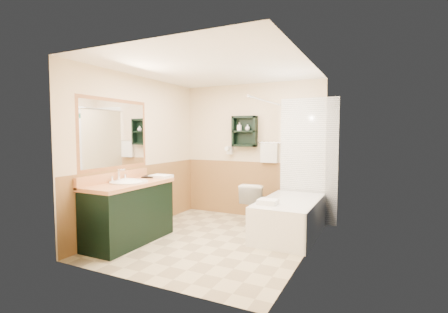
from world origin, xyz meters
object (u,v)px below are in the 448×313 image
Objects in this scene: hair_dryer at (230,150)px; bathtub at (290,218)px; toilet at (256,203)px; vanity at (129,212)px; soap_bottle_b at (248,128)px; soap_bottle_a at (240,129)px; vanity_book at (143,169)px; wall_shelf at (244,131)px.

hair_dryer is 1.78m from bathtub.
hair_dryer is 1.12m from toilet.
toilet is (-0.69, 0.41, 0.07)m from bathtub.
vanity is 12.28× the size of soap_bottle_b.
soap_bottle_a is (0.21, -0.03, 0.40)m from hair_dryer.
vanity_book is at bearing -127.11° from soap_bottle_b.
wall_shelf is at bearing -4.76° from hair_dryer.
vanity_book is at bearing -159.66° from bathtub.
soap_bottle_b is (-0.28, 0.30, 1.27)m from toilet.
soap_bottle_b is (0.16, 0.00, 0.01)m from soap_bottle_a.
wall_shelf is at bearing -44.32° from toilet.
toilet is 1.93m from vanity_book.
toilet is (0.34, -0.31, -1.21)m from wall_shelf.
wall_shelf is at bearing 65.82° from vanity.
hair_dryer reaches higher than bathtub.
vanity reaches higher than toilet.
vanity is 0.76m from vanity_book.
bathtub is (1.92, 1.28, -0.15)m from vanity.
hair_dryer is 0.16× the size of bathtub.
wall_shelf reaches higher than vanity_book.
wall_shelf is at bearing 145.09° from bathtub.
bathtub is at bearing -29.19° from hair_dryer.
vanity is 2.45m from soap_bottle_a.
vanity_book is 1.88m from soap_bottle_a.
toilet is (0.64, -0.33, -0.86)m from hair_dryer.
soap_bottle_a is at bearing 147.62° from bathtub.
wall_shelf is 0.42× the size of vanity.
wall_shelf is 1.30m from toilet.
wall_shelf reaches higher than soap_bottle_b.
vanity_book is 2.29× the size of soap_bottle_b.
soap_bottle_b reaches higher than hair_dryer.
bathtub is at bearing -32.38° from soap_bottle_a.
wall_shelf is 3.80× the size of soap_bottle_a.
vanity is (-0.89, -1.99, -1.13)m from wall_shelf.
hair_dryer is at bearing -29.60° from toilet.
wall_shelf is 1.79m from bathtub.
vanity_book is at bearing 38.06° from toilet.
vanity is at bearing -115.71° from soap_bottle_b.
wall_shelf is at bearing 175.41° from soap_bottle_b.
hair_dryer reaches higher than vanity.
vanity is at bearing -106.43° from hair_dryer.
vanity_book is (-1.06, -1.49, -0.59)m from wall_shelf.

